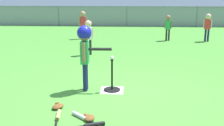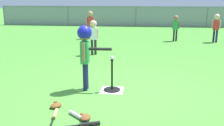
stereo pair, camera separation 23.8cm
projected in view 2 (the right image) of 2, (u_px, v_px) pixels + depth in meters
The scene contains 15 objects.
ground_plane at pixel (121, 94), 5.06m from camera, with size 60.00×60.00×0.00m, color #478C33.
home_plate at pixel (112, 90), 5.27m from camera, with size 0.44×0.44×0.01m, color white.
batting_tee at pixel (112, 86), 5.24m from camera, with size 0.32×0.32×0.62m.
baseball_on_tee at pixel (112, 58), 5.10m from camera, with size 0.07×0.07×0.07m, color white.
batter_child at pixel (85, 45), 5.09m from camera, with size 0.65×0.36×1.26m.
fielder_near_right at pixel (216, 24), 10.35m from camera, with size 0.29×0.22×1.09m.
fielder_deep_left at pixel (90, 21), 11.21m from camera, with size 0.33×0.23×1.14m.
fielder_deep_center at pixel (176, 25), 10.62m from camera, with size 0.29×0.20×1.02m.
fielder_near_left at pixel (93, 33), 8.20m from camera, with size 0.30×0.21×1.06m.
spare_bat_silver at pixel (78, 116), 4.07m from camera, with size 0.51×0.47×0.06m.
spare_bat_wood at pixel (55, 116), 4.10m from camera, with size 0.14×0.59×0.06m.
spare_bat_black at pixel (85, 125), 3.82m from camera, with size 0.58×0.27×0.06m.
glove_by_plate at pixel (56, 105), 4.47m from camera, with size 0.24×0.27×0.07m.
glove_near_bats at pixel (85, 117), 4.04m from camera, with size 0.18×0.23×0.07m.
outfield_fence at pixel (136, 16), 15.56m from camera, with size 16.06×0.06×1.15m.
Camera 2 is at (0.34, -4.75, 1.82)m, focal length 43.31 mm.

